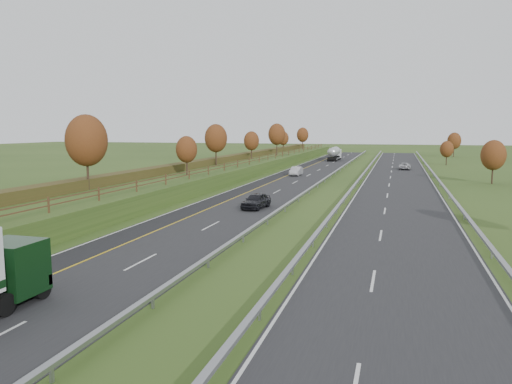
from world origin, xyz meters
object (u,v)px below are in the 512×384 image
(car_silver_mid, at_px, (296,171))
(car_oncoming, at_px, (405,166))
(car_dark_near, at_px, (256,201))
(car_small_far, at_px, (337,153))
(road_tanker, at_px, (334,153))

(car_silver_mid, xyz_separation_m, car_oncoming, (18.54, 18.64, -0.08))
(car_dark_near, distance_m, car_small_far, 105.84)
(road_tanker, bearing_deg, car_dark_near, -88.64)
(car_dark_near, bearing_deg, road_tanker, 97.98)
(car_silver_mid, bearing_deg, car_small_far, 91.73)
(road_tanker, distance_m, car_dark_near, 81.47)
(car_silver_mid, height_order, car_small_far, car_silver_mid)
(car_dark_near, height_order, car_oncoming, car_dark_near)
(car_dark_near, xyz_separation_m, car_oncoming, (15.34, 55.69, -0.11))
(car_oncoming, bearing_deg, car_dark_near, 74.78)
(road_tanker, distance_m, car_oncoming, 31.03)
(road_tanker, relative_size, car_small_far, 2.29)
(car_dark_near, distance_m, car_oncoming, 57.76)
(car_small_far, xyz_separation_m, car_oncoming, (19.35, -50.08, -0.02))
(road_tanker, bearing_deg, car_silver_mid, -91.63)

